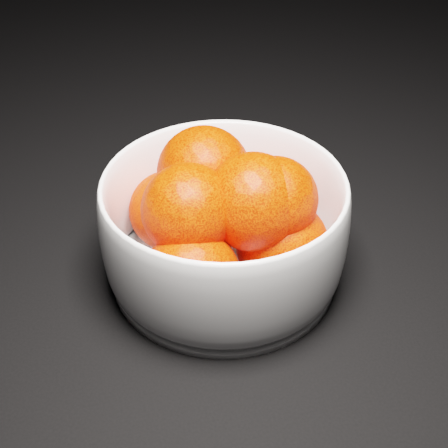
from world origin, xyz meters
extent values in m
cube|color=black|center=(0.00, 0.00, 0.00)|extent=(3.00, 3.00, 0.00)
cylinder|color=white|center=(0.16, 0.05, 0.01)|extent=(0.18, 0.18, 0.01)
sphere|color=red|center=(0.19, 0.09, 0.04)|extent=(0.06, 0.06, 0.06)
sphere|color=red|center=(0.13, 0.09, 0.04)|extent=(0.07, 0.07, 0.07)
sphere|color=red|center=(0.13, 0.01, 0.04)|extent=(0.07, 0.07, 0.07)
sphere|color=red|center=(0.20, 0.02, 0.04)|extent=(0.07, 0.07, 0.07)
sphere|color=red|center=(0.15, 0.08, 0.08)|extent=(0.07, 0.07, 0.07)
sphere|color=red|center=(0.13, 0.04, 0.08)|extent=(0.07, 0.07, 0.07)
sphere|color=red|center=(0.20, 0.03, 0.08)|extent=(0.06, 0.06, 0.06)
sphere|color=red|center=(0.18, 0.03, 0.08)|extent=(0.07, 0.07, 0.07)
camera|label=1|loc=(0.07, -0.32, 0.36)|focal=50.00mm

